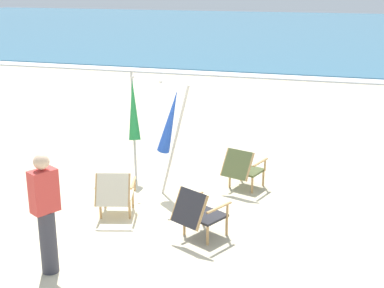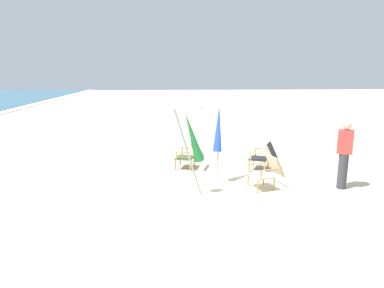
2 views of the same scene
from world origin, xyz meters
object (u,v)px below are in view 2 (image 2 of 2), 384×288
object	(u,v)px
beach_chair_back_right	(267,171)
person_near_chairs	(344,154)
umbrella_furled_green	(192,138)
umbrella_furled_blue	(218,129)
beach_chair_far_center	(265,155)
beach_chair_mid_center	(191,154)

from	to	relation	value
beach_chair_back_right	person_near_chairs	world-z (taller)	person_near_chairs
umbrella_furled_green	beach_chair_back_right	bearing A→B (deg)	-77.56
umbrella_furled_blue	person_near_chairs	distance (m)	3.03
umbrella_furled_blue	beach_chair_far_center	bearing A→B (deg)	-57.93
beach_chair_far_center	person_near_chairs	xyz separation A→B (m)	(-1.61, -1.45, 0.41)
umbrella_furled_green	beach_chair_mid_center	bearing A→B (deg)	-1.95
beach_chair_mid_center	beach_chair_back_right	size ratio (longest dim) A/B	1.04
umbrella_furled_green	umbrella_furled_blue	distance (m)	1.19
umbrella_furled_green	person_near_chairs	size ratio (longest dim) A/B	1.25
beach_chair_mid_center	person_near_chairs	xyz separation A→B (m)	(-1.85, -3.53, 0.42)
beach_chair_far_center	person_near_chairs	size ratio (longest dim) A/B	0.56
beach_chair_mid_center	beach_chair_back_right	xyz separation A→B (m)	(-1.72, -1.75, 0.00)
beach_chair_far_center	umbrella_furled_blue	bearing A→B (deg)	122.07
beach_chair_back_right	umbrella_furled_blue	distance (m)	1.56
beach_chair_mid_center	beach_chair_back_right	distance (m)	2.45
beach_chair_mid_center	umbrella_furled_blue	distance (m)	1.60
beach_chair_back_right	umbrella_furled_green	world-z (taller)	umbrella_furled_green
beach_chair_far_center	person_near_chairs	bearing A→B (deg)	-138.04
beach_chair_mid_center	umbrella_furled_green	size ratio (longest dim) A/B	0.44
beach_chair_mid_center	person_near_chairs	distance (m)	4.00
beach_chair_back_right	person_near_chairs	distance (m)	1.83
umbrella_furled_blue	person_near_chairs	xyz separation A→B (m)	(-0.70, -2.90, -0.51)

